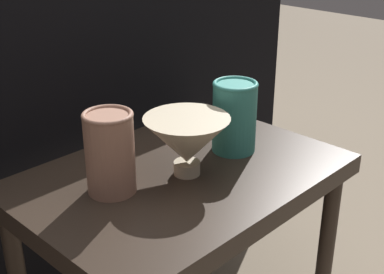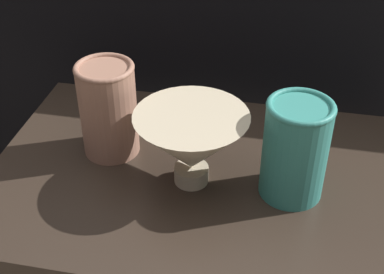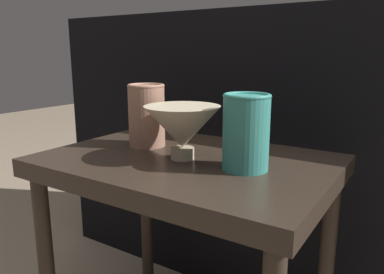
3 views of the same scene
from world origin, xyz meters
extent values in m
cube|color=#2D231C|center=(0.00, 0.00, 0.49)|extent=(0.62, 0.44, 0.04)
cylinder|color=#2D231C|center=(-0.28, 0.18, 0.24)|extent=(0.04, 0.04, 0.47)
cylinder|color=#2D231C|center=(0.28, 0.18, 0.24)|extent=(0.04, 0.04, 0.47)
cube|color=black|center=(0.00, 0.53, 0.43)|extent=(1.40, 0.50, 0.86)
cylinder|color=#C1B293|center=(0.00, -0.02, 0.53)|extent=(0.05, 0.05, 0.03)
cone|color=#C1B293|center=(0.00, -0.02, 0.58)|extent=(0.16, 0.16, 0.09)
cylinder|color=#996B56|center=(-0.14, 0.03, 0.59)|extent=(0.09, 0.09, 0.15)
torus|color=#996B56|center=(-0.14, 0.03, 0.66)|extent=(0.09, 0.09, 0.01)
cylinder|color=teal|center=(0.14, -0.01, 0.58)|extent=(0.09, 0.09, 0.14)
torus|color=teal|center=(0.14, -0.01, 0.66)|extent=(0.09, 0.09, 0.01)
camera|label=1|loc=(-0.64, -0.66, 1.00)|focal=50.00mm
camera|label=2|loc=(0.12, -0.61, 1.03)|focal=50.00mm
camera|label=3|loc=(0.44, -0.66, 0.74)|focal=35.00mm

